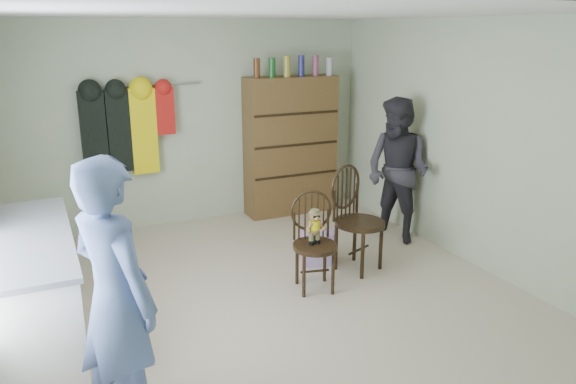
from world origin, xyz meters
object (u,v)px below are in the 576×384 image
chair_far (355,214)px  dresser (291,145)px  counter (32,294)px  chair_front (314,235)px

chair_far → dresser: bearing=61.8°
counter → chair_front: 2.42m
chair_front → dresser: dresser is taller
chair_far → dresser: dresser is taller
counter → chair_front: size_ratio=1.99×
chair_front → chair_far: bearing=34.4°
chair_front → dresser: (0.78, 2.20, 0.39)m
counter → chair_far: chair_far is taller
chair_front → counter: bearing=-164.9°
counter → chair_front: bearing=2.4°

